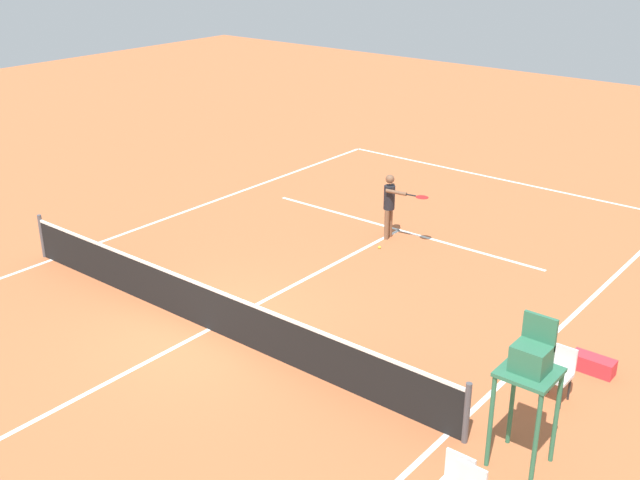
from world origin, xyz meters
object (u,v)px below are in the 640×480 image
umpire_chair (530,370)px  equipment_bag (593,364)px  player_serving (391,201)px  tennis_ball (379,247)px  courtside_chair_mid (559,371)px

umpire_chair → equipment_bag: (0.09, -3.16, -1.46)m
player_serving → umpire_chair: 8.91m
player_serving → tennis_ball: size_ratio=24.75×
umpire_chair → courtside_chair_mid: umpire_chair is taller
courtside_chair_mid → umpire_chair: bearing=97.5°
player_serving → courtside_chair_mid: bearing=48.6°
player_serving → tennis_ball: (-0.18, 0.72, -0.97)m
umpire_chair → equipment_bag: 3.48m
equipment_bag → umpire_chair: bearing=91.6°
player_serving → tennis_ball: 1.22m
player_serving → tennis_ball: bearing=6.8°
umpire_chair → courtside_chair_mid: (0.26, -1.94, -1.07)m
player_serving → umpire_chair: bearing=39.1°
courtside_chair_mid → equipment_bag: bearing=-98.0°
umpire_chair → courtside_chair_mid: 2.23m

